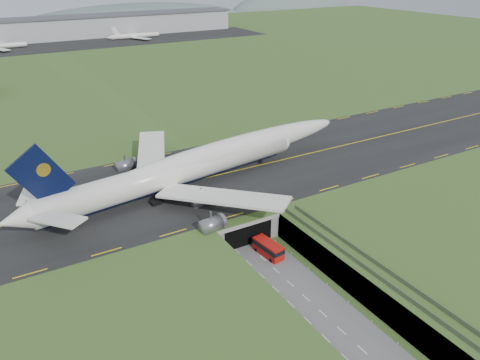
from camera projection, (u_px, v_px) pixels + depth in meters
ground at (268, 264)px, 98.19m from camera, size 900.00×900.00×0.00m
airfield_deck at (268, 252)px, 96.91m from camera, size 800.00×800.00×6.00m
trench_road at (289, 283)px, 92.28m from camera, size 12.00×75.00×0.20m
taxiway at (199, 180)px, 121.40m from camera, size 800.00×44.00×0.18m
tunnel_portal at (229, 216)px, 109.84m from camera, size 17.00×22.30×6.00m
guideway at (376, 275)px, 85.98m from camera, size 3.00×53.00×7.05m
jumbo_jet at (199, 164)px, 117.19m from camera, size 96.06×61.05×20.41m
shuttle_tram at (268, 248)px, 100.34m from camera, size 3.76×7.90×3.10m
cargo_terminal at (33, 30)px, 326.30m from camera, size 320.00×67.00×15.60m
distant_hills at (85, 29)px, 465.45m from camera, size 700.00×91.00×60.00m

